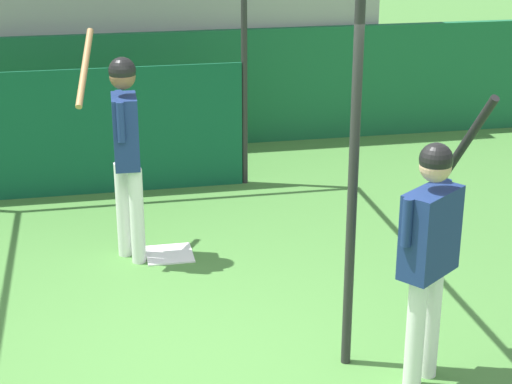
% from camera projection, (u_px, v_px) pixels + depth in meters
% --- Properties ---
extents(ground_plane, '(60.00, 60.00, 0.00)m').
position_uv_depth(ground_plane, '(194.00, 362.00, 6.34)').
color(ground_plane, '#477F38').
extents(outfield_wall, '(24.00, 0.12, 1.52)m').
position_uv_depth(outfield_wall, '(138.00, 92.00, 11.05)').
color(outfield_wall, '#196038').
rests_on(outfield_wall, ground).
extents(batting_cage, '(3.87, 4.10, 2.84)m').
position_uv_depth(batting_cage, '(72.00, 102.00, 8.64)').
color(batting_cage, '#282828').
rests_on(batting_cage, ground).
extents(home_plate, '(0.44, 0.44, 0.02)m').
position_uv_depth(home_plate, '(169.00, 254.00, 8.13)').
color(home_plate, white).
rests_on(home_plate, ground).
extents(player_batter, '(0.55, 0.90, 2.07)m').
position_uv_depth(player_batter, '(125.00, 138.00, 7.67)').
color(player_batter, white).
rests_on(player_batter, ground).
extents(player_waiting, '(0.65, 0.72, 2.08)m').
position_uv_depth(player_waiting, '(430.00, 242.00, 5.75)').
color(player_waiting, white).
rests_on(player_waiting, ground).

